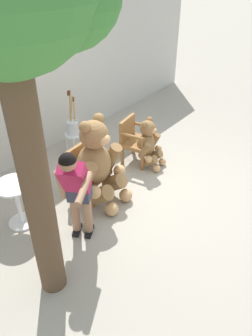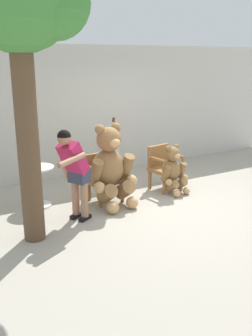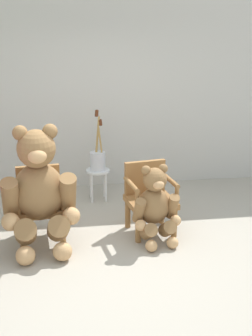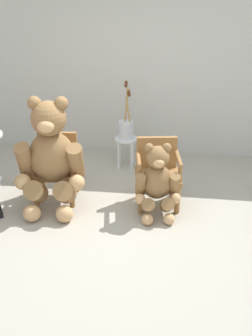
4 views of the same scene
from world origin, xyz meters
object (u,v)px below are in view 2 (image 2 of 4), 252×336
object	(u,v)px
wooden_chair_left	(103,176)
wooden_chair_right	(164,166)
white_stool	(114,162)
patio_tree	(23,1)
brush_bucket	(114,150)
teddy_bear_large	(110,166)
person_visitor	(74,167)
round_side_table	(39,182)
teddy_bear_small	(173,170)

from	to	relation	value
wooden_chair_left	wooden_chair_right	xyz separation A→B (m)	(1.33, -0.00, 0.00)
white_stool	patio_tree	xyz separation A→B (m)	(-2.27, -2.01, 2.84)
patio_tree	brush_bucket	bearing A→B (deg)	41.51
teddy_bear_large	person_visitor	bearing A→B (deg)	-155.63
white_stool	round_side_table	size ratio (longest dim) A/B	0.64
teddy_bear_small	person_visitor	distance (m)	2.22
patio_tree	wooden_chair_right	bearing A→B (deg)	18.32
wooden_chair_right	person_visitor	distance (m)	2.27
round_side_table	patio_tree	bearing A→B (deg)	-106.93
wooden_chair_right	white_stool	distance (m)	1.21
wooden_chair_right	teddy_bear_large	xyz separation A→B (m)	(-1.32, -0.26, 0.25)
patio_tree	teddy_bear_large	bearing A→B (deg)	24.18
white_stool	teddy_bear_large	bearing A→B (deg)	-119.88
person_visitor	round_side_table	size ratio (longest dim) A/B	2.11
teddy_bear_small	round_side_table	distance (m)	2.53
teddy_bear_small	white_stool	distance (m)	1.48
round_side_table	teddy_bear_large	bearing A→B (deg)	-26.04
white_stool	wooden_chair_left	bearing A→B (deg)	-125.94
person_visitor	patio_tree	bearing A→B (deg)	-156.05
wooden_chair_right	patio_tree	size ratio (longest dim) A/B	0.21
teddy_bear_small	patio_tree	bearing A→B (deg)	-167.25
wooden_chair_left	patio_tree	xyz separation A→B (m)	(-1.49, -0.93, 2.73)
wooden_chair_left	round_side_table	distance (m)	1.15
wooden_chair_left	teddy_bear_large	bearing A→B (deg)	-87.19
brush_bucket	round_side_table	bearing A→B (deg)	-157.54
person_visitor	round_side_table	distance (m)	1.07
person_visitor	patio_tree	world-z (taller)	patio_tree
wooden_chair_right	brush_bucket	world-z (taller)	brush_bucket
teddy_bear_large	teddy_bear_small	size ratio (longest dim) A/B	1.54
teddy_bear_small	white_stool	bearing A→B (deg)	112.51
person_visitor	brush_bucket	bearing A→B (deg)	47.06
person_visitor	white_stool	size ratio (longest dim) A/B	3.31
teddy_bear_large	teddy_bear_small	distance (m)	1.36
brush_bucket	wooden_chair_right	bearing A→B (deg)	-63.06
person_visitor	brush_bucket	size ratio (longest dim) A/B	1.75
brush_bucket	round_side_table	world-z (taller)	brush_bucket
wooden_chair_left	wooden_chair_right	world-z (taller)	same
wooden_chair_right	teddy_bear_small	size ratio (longest dim) A/B	0.91
teddy_bear_small	person_visitor	bearing A→B (deg)	-171.07
person_visitor	teddy_bear_small	bearing A→B (deg)	8.93
teddy_bear_large	patio_tree	distance (m)	2.98
teddy_bear_large	brush_bucket	world-z (taller)	teddy_bear_large
person_visitor	teddy_bear_large	bearing A→B (deg)	24.37
brush_bucket	patio_tree	bearing A→B (deg)	-138.49
teddy_bear_large	patio_tree	world-z (taller)	patio_tree
teddy_bear_small	wooden_chair_left	bearing A→B (deg)	167.77
white_stool	round_side_table	world-z (taller)	round_side_table
person_visitor	brush_bucket	distance (m)	2.35
teddy_bear_small	round_side_table	world-z (taller)	teddy_bear_small
patio_tree	person_visitor	bearing A→B (deg)	23.95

